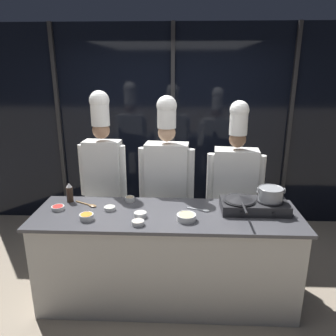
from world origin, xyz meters
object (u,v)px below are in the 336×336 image
at_px(prep_bowl_bell_pepper, 58,208).
at_px(chef_line, 235,178).
at_px(prep_bowl_carrots, 87,216).
at_px(prep_bowl_onion, 140,214).
at_px(serving_spoon_solid, 90,205).
at_px(chef_sous, 167,173).
at_px(prep_bowl_bean_sprouts, 110,208).
at_px(serving_spoon_slotted, 202,210).
at_px(prep_bowl_mushrooms, 130,199).
at_px(chef_head, 103,165).
at_px(squeeze_bottle_soy, 70,193).
at_px(prep_bowl_chicken, 138,222).
at_px(frying_pan, 239,198).
at_px(stock_pot, 271,194).
at_px(portable_stove, 254,206).
at_px(prep_bowl_ginger, 186,217).

xyz_separation_m(prep_bowl_bell_pepper, chef_line, (1.71, 0.64, 0.10)).
xyz_separation_m(prep_bowl_carrots, prep_bowl_onion, (0.45, 0.07, -0.01)).
distance_m(serving_spoon_solid, chef_sous, 0.89).
height_order(prep_bowl_bean_sprouts, serving_spoon_solid, prep_bowl_bean_sprouts).
bearing_deg(prep_bowl_bell_pepper, serving_spoon_slotted, 1.47).
bearing_deg(serving_spoon_slotted, prep_bowl_onion, -164.59).
bearing_deg(prep_bowl_bean_sprouts, prep_bowl_mushrooms, 54.13).
distance_m(chef_head, chef_line, 1.44).
distance_m(squeeze_bottle_soy, prep_bowl_onion, 0.79).
relative_size(prep_bowl_bean_sprouts, chef_line, 0.06).
bearing_deg(prep_bowl_chicken, prep_bowl_onion, 89.84).
xyz_separation_m(prep_bowl_chicken, serving_spoon_solid, (-0.51, 0.37, -0.02)).
bearing_deg(serving_spoon_slotted, chef_line, 57.57).
relative_size(frying_pan, squeeze_bottle_soy, 2.65).
relative_size(stock_pot, chef_head, 0.13).
height_order(prep_bowl_chicken, chef_head, chef_head).
bearing_deg(prep_bowl_carrots, chef_sous, 51.15).
relative_size(frying_pan, prep_bowl_carrots, 4.08).
xyz_separation_m(portable_stove, serving_spoon_solid, (-1.53, 0.05, -0.04)).
xyz_separation_m(prep_bowl_ginger, serving_spoon_solid, (-0.91, 0.27, -0.03)).
bearing_deg(prep_bowl_ginger, prep_bowl_chicken, -165.57).
xyz_separation_m(prep_bowl_bean_sprouts, prep_bowl_ginger, (0.70, -0.18, 0.01)).
xyz_separation_m(prep_bowl_mushrooms, chef_line, (1.08, 0.41, 0.09)).
distance_m(portable_stove, prep_bowl_mushrooms, 1.18).
relative_size(squeeze_bottle_soy, prep_bowl_mushrooms, 2.05).
bearing_deg(prep_bowl_mushrooms, prep_bowl_onion, -66.85).
bearing_deg(prep_bowl_bean_sprouts, serving_spoon_slotted, 1.36).
distance_m(frying_pan, stock_pot, 0.28).
distance_m(squeeze_bottle_soy, serving_spoon_solid, 0.25).
relative_size(portable_stove, serving_spoon_slotted, 2.80).
bearing_deg(chef_sous, squeeze_bottle_soy, 29.64).
relative_size(prep_bowl_bell_pepper, serving_spoon_slotted, 0.55).
bearing_deg(chef_sous, prep_bowl_bell_pepper, 37.28).
bearing_deg(prep_bowl_onion, prep_bowl_mushrooms, 113.15).
relative_size(frying_pan, serving_spoon_solid, 2.09).
distance_m(prep_bowl_bell_pepper, chef_head, 0.76).
xyz_separation_m(prep_bowl_onion, serving_spoon_slotted, (0.55, 0.15, -0.02)).
bearing_deg(stock_pot, chef_head, 159.17).
bearing_deg(prep_bowl_bell_pepper, squeeze_bottle_soy, 75.05).
height_order(prep_bowl_chicken, prep_bowl_mushrooms, prep_bowl_mushrooms).
height_order(frying_pan, prep_bowl_ginger, frying_pan).
distance_m(prep_bowl_ginger, chef_sous, 0.82).
distance_m(prep_bowl_chicken, serving_spoon_solid, 0.63).
bearing_deg(stock_pot, prep_bowl_carrots, -171.38).
bearing_deg(frying_pan, prep_bowl_bean_sprouts, -178.41).
distance_m(frying_pan, chef_line, 0.59).
bearing_deg(prep_bowl_bell_pepper, frying_pan, 1.62).
relative_size(prep_bowl_chicken, prep_bowl_ginger, 0.63).
bearing_deg(prep_bowl_bell_pepper, prep_bowl_carrots, -30.84).
height_order(portable_stove, prep_bowl_onion, portable_stove).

